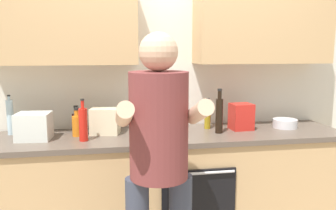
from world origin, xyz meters
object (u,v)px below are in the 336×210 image
(bottle_oil, at_px, (208,115))
(grocery_bag_produce, at_px, (34,126))
(bottle_water, at_px, (10,117))
(bottle_hotsauce, at_px, (83,124))
(bottle_soy, at_px, (219,114))
(bottle_vinegar, at_px, (154,121))
(grocery_bag_crisps, at_px, (241,117))
(mixing_bowl, at_px, (285,123))
(person_standing, at_px, (159,152))
(bottle_juice, at_px, (77,125))
(cup_ceramic, at_px, (181,125))
(grocery_bag_rice, at_px, (105,121))
(bottle_wine, at_px, (76,121))

(bottle_oil, bearing_deg, grocery_bag_produce, -174.61)
(bottle_water, distance_m, bottle_hotsauce, 0.65)
(bottle_soy, xyz_separation_m, bottle_oil, (-0.05, 0.17, -0.04))
(bottle_vinegar, bearing_deg, grocery_bag_crisps, 12.30)
(bottle_water, height_order, mixing_bowl, bottle_water)
(person_standing, distance_m, bottle_hotsauce, 0.79)
(mixing_bowl, bearing_deg, bottle_water, 176.54)
(grocery_bag_produce, bearing_deg, bottle_juice, 9.92)
(bottle_soy, distance_m, grocery_bag_crisps, 0.25)
(cup_ceramic, height_order, grocery_bag_crisps, grocery_bag_crisps)
(person_standing, height_order, grocery_bag_crisps, person_standing)
(person_standing, distance_m, cup_ceramic, 0.90)
(bottle_soy, bearing_deg, bottle_juice, 175.29)
(grocery_bag_produce, bearing_deg, bottle_water, 137.70)
(bottle_oil, xyz_separation_m, cup_ceramic, (-0.24, -0.02, -0.07))
(grocery_bag_crisps, bearing_deg, grocery_bag_rice, 178.24)
(cup_ceramic, height_order, grocery_bag_rice, grocery_bag_rice)
(bottle_oil, height_order, grocery_bag_produce, bottle_oil)
(bottle_vinegar, distance_m, bottle_juice, 0.61)
(bottle_hotsauce, xyz_separation_m, cup_ceramic, (0.78, 0.21, -0.08))
(person_standing, distance_m, bottle_water, 1.40)
(bottle_juice, bearing_deg, grocery_bag_rice, 9.36)
(bottle_soy, relative_size, cup_ceramic, 4.00)
(grocery_bag_produce, xyz_separation_m, grocery_bag_crisps, (1.65, 0.05, 0.01))
(bottle_juice, bearing_deg, grocery_bag_produce, -170.08)
(mixing_bowl, height_order, grocery_bag_rice, grocery_bag_rice)
(bottle_water, xyz_separation_m, mixing_bowl, (2.26, -0.14, -0.11))
(grocery_bag_produce, bearing_deg, bottle_soy, -1.54)
(grocery_bag_crisps, bearing_deg, bottle_juice, -179.97)
(bottle_soy, bearing_deg, cup_ceramic, 152.41)
(person_standing, height_order, bottle_water, person_standing)
(cup_ceramic, xyz_separation_m, mixing_bowl, (0.91, -0.05, -0.01))
(person_standing, bearing_deg, mixing_bowl, 33.15)
(bottle_water, distance_m, grocery_bag_produce, 0.29)
(bottle_soy, relative_size, grocery_bag_rice, 1.63)
(bottle_juice, relative_size, bottle_oil, 0.85)
(bottle_juice, relative_size, grocery_bag_crisps, 1.02)
(bottle_soy, relative_size, bottle_wine, 1.67)
(cup_ceramic, bearing_deg, bottle_water, 176.48)
(bottle_vinegar, distance_m, cup_ceramic, 0.35)
(bottle_soy, distance_m, bottle_hotsauce, 1.06)
(bottle_oil, relative_size, bottle_wine, 1.22)
(grocery_bag_rice, bearing_deg, bottle_hotsauce, -129.11)
(bottle_water, relative_size, bottle_juice, 1.42)
(bottle_wine, bearing_deg, bottle_hotsauce, -76.20)
(person_standing, height_order, bottle_wine, person_standing)
(cup_ceramic, bearing_deg, person_standing, -109.98)
(bottle_wine, distance_m, mixing_bowl, 1.77)
(grocery_bag_produce, bearing_deg, grocery_bag_crisps, 1.89)
(grocery_bag_rice, bearing_deg, mixing_bowl, -1.24)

